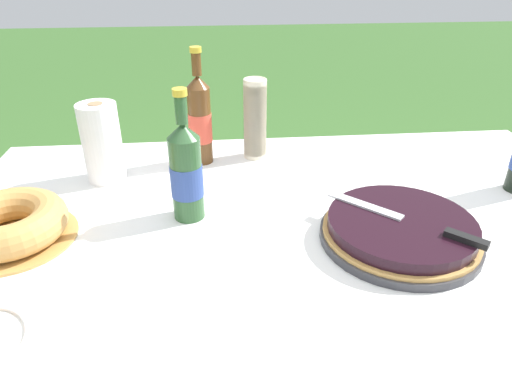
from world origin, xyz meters
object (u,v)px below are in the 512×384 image
cup_stack (255,119)px  paper_towel_roll (102,143)px  berry_tart (400,230)px  serving_knife (415,222)px  cider_bottle_green (186,172)px  bundt_cake (9,224)px  cider_bottle_amber (200,120)px

cup_stack → paper_towel_roll: cup_stack is taller
berry_tart → cup_stack: 0.59m
serving_knife → cup_stack: size_ratio=1.13×
serving_knife → cider_bottle_green: size_ratio=0.87×
berry_tart → cider_bottle_green: bearing=162.5°
cider_bottle_green → paper_towel_roll: size_ratio=1.44×
bundt_cake → cup_stack: cup_stack is taller
bundt_cake → cup_stack: 0.74m
cup_stack → paper_towel_roll: size_ratio=1.11×
berry_tart → cup_stack: bearing=119.8°
berry_tart → cider_bottle_green: 0.52m
berry_tart → cider_bottle_amber: 0.68m
berry_tart → cider_bottle_green: (-0.49, 0.16, 0.10)m
cup_stack → cider_bottle_green: (-0.20, -0.35, -0.00)m
berry_tart → paper_towel_roll: paper_towel_roll is taller
cider_bottle_amber → cup_stack: bearing=7.4°
cider_bottle_amber → cider_bottle_green: bearing=-94.9°
serving_knife → cider_bottle_green: cider_bottle_green is taller
bundt_cake → cider_bottle_green: size_ratio=0.89×
serving_knife → cider_bottle_amber: (-0.48, 0.51, 0.07)m
serving_knife → cider_bottle_amber: 0.70m
cider_bottle_amber → serving_knife: bearing=-46.4°
serving_knife → bundt_cake: bundt_cake is taller
serving_knife → cup_stack: 0.62m
cup_stack → cider_bottle_green: bearing=-119.4°
cider_bottle_green → paper_towel_roll: 0.34m
cup_stack → cider_bottle_green: 0.41m
serving_knife → paper_towel_roll: bearing=15.8°
serving_knife → cider_bottle_amber: bearing=-2.3°
bundt_cake → paper_towel_roll: bearing=61.9°
cup_stack → cider_bottle_amber: (-0.17, -0.02, 0.01)m
bundt_cake → berry_tart: bearing=-5.6°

